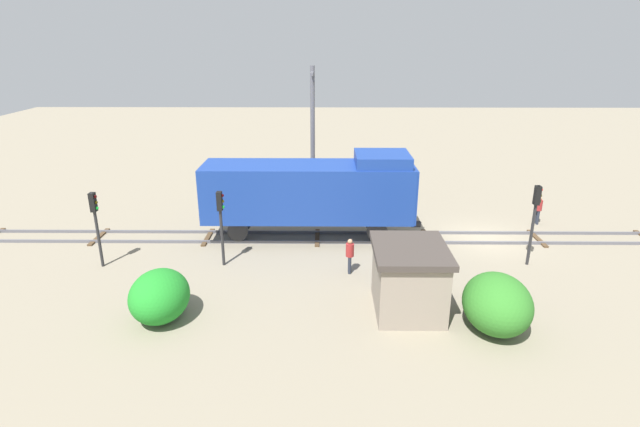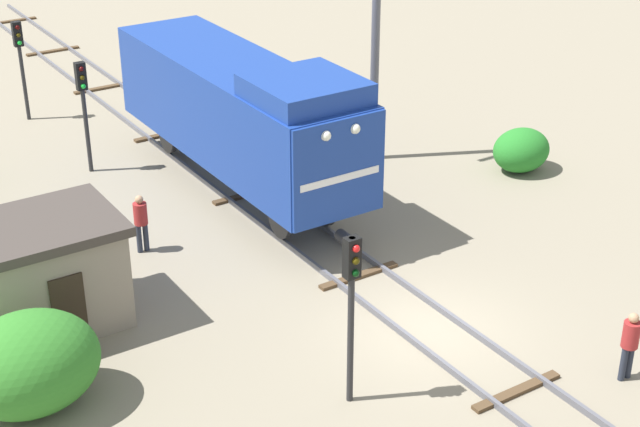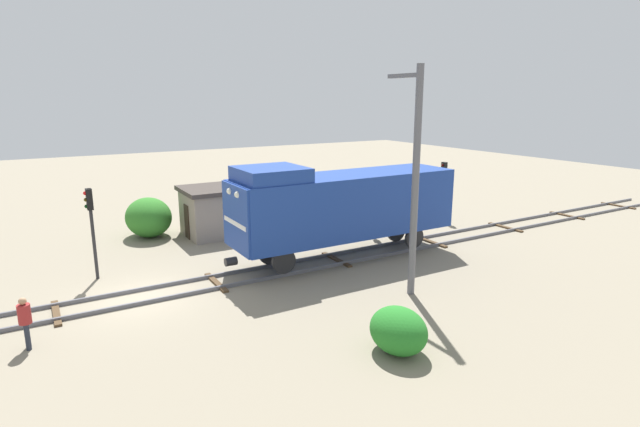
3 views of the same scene
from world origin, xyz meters
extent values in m
plane|color=gray|center=(0.00, 0.00, 0.00)|extent=(108.33, 108.33, 0.00)
cube|color=#595960|center=(-0.72, 0.00, 0.08)|extent=(0.10, 72.22, 0.16)
cube|color=#595960|center=(0.72, 0.00, 0.08)|extent=(0.10, 72.22, 0.16)
cube|color=#4C3823|center=(0.00, -3.01, 0.04)|extent=(2.40, 0.24, 0.09)
cube|color=#4C3823|center=(0.00, 3.01, 0.04)|extent=(2.40, 0.24, 0.09)
cube|color=#4C3823|center=(0.00, 9.03, 0.04)|extent=(2.40, 0.24, 0.09)
cube|color=#4C3823|center=(0.00, 15.05, 0.04)|extent=(2.40, 0.24, 0.09)
cube|color=#4C3823|center=(0.00, 21.06, 0.04)|extent=(2.40, 0.24, 0.09)
cube|color=#4C3823|center=(0.00, 27.08, 0.04)|extent=(2.40, 0.24, 0.09)
cube|color=#4C3823|center=(0.00, 33.10, 0.04)|extent=(2.40, 0.24, 0.09)
cube|color=navy|center=(0.00, 9.54, 2.71)|extent=(2.90, 11.00, 2.90)
cube|color=navy|center=(0.00, 5.64, 4.46)|extent=(2.75, 2.80, 0.60)
cube|color=navy|center=(0.00, 3.99, 2.71)|extent=(2.84, 0.10, 2.84)
cube|color=white|center=(0.00, 3.95, 2.51)|extent=(2.46, 0.06, 0.20)
sphere|color=white|center=(-0.45, 3.94, 3.81)|extent=(0.28, 0.28, 0.28)
sphere|color=white|center=(0.45, 3.94, 3.81)|extent=(0.28, 0.28, 0.28)
cylinder|color=#262628|center=(0.00, 3.69, 0.86)|extent=(0.36, 0.50, 0.36)
cylinder|color=#262628|center=(-0.72, 5.84, 0.71)|extent=(0.18, 1.10, 1.10)
cylinder|color=#262628|center=(0.72, 5.84, 0.71)|extent=(0.18, 1.10, 1.10)
cylinder|color=#262628|center=(-0.72, 13.24, 0.71)|extent=(0.18, 1.10, 1.10)
cylinder|color=#262628|center=(0.72, 13.24, 0.71)|extent=(0.18, 1.10, 1.10)
cylinder|color=#262628|center=(-3.20, -1.22, 1.98)|extent=(0.14, 0.14, 3.96)
cube|color=black|center=(-3.20, -1.22, 3.51)|extent=(0.32, 0.24, 0.90)
sphere|color=red|center=(-3.20, -1.36, 3.78)|extent=(0.16, 0.16, 0.16)
sphere|color=#3C3306|center=(-3.20, -1.36, 3.50)|extent=(0.16, 0.16, 0.16)
sphere|color=black|center=(-3.20, -1.36, 3.22)|extent=(0.16, 0.16, 0.16)
cylinder|color=#262628|center=(-3.40, 13.51, 1.85)|extent=(0.14, 0.14, 3.70)
cube|color=black|center=(-3.40, 13.51, 3.25)|extent=(0.32, 0.24, 0.90)
sphere|color=#390606|center=(-3.40, 13.37, 3.52)|extent=(0.16, 0.16, 0.16)
sphere|color=#3C3306|center=(-3.40, 13.37, 3.24)|extent=(0.16, 0.16, 0.16)
sphere|color=green|center=(-3.40, 13.37, 2.96)|extent=(0.16, 0.16, 0.16)
cylinder|color=#262628|center=(-3.60, 19.32, 1.85)|extent=(0.14, 0.14, 3.70)
cube|color=black|center=(-3.60, 19.32, 3.25)|extent=(0.32, 0.24, 0.90)
sphere|color=#390606|center=(-3.60, 19.18, 3.52)|extent=(0.16, 0.16, 0.16)
sphere|color=#3C3306|center=(-3.60, 19.18, 3.24)|extent=(0.16, 0.16, 0.16)
sphere|color=green|center=(-3.60, 19.18, 2.96)|extent=(0.16, 0.16, 0.16)
cylinder|color=#262B38|center=(2.30, -3.91, 0.42)|extent=(0.15, 0.15, 0.85)
cylinder|color=#262B38|center=(2.50, -3.91, 0.42)|extent=(0.15, 0.15, 0.85)
cylinder|color=maroon|center=(2.40, -3.91, 1.16)|extent=(0.38, 0.38, 0.62)
sphere|color=tan|center=(2.40, -3.91, 1.58)|extent=(0.23, 0.23, 0.23)
cylinder|color=#262B38|center=(-4.30, 7.46, 0.42)|extent=(0.15, 0.15, 0.85)
cylinder|color=#262B38|center=(-4.10, 7.46, 0.42)|extent=(0.15, 0.15, 0.85)
cylinder|color=maroon|center=(-4.20, 7.46, 1.16)|extent=(0.38, 0.38, 0.62)
sphere|color=tan|center=(-4.20, 7.46, 1.58)|extent=(0.23, 0.23, 0.23)
cylinder|color=#595960|center=(5.00, 9.37, 4.43)|extent=(0.28, 0.28, 8.87)
cube|color=#595960|center=(4.10, 9.37, 8.47)|extent=(1.80, 0.16, 0.16)
cube|color=gray|center=(-7.50, 5.28, 1.25)|extent=(3.20, 2.60, 2.50)
cube|color=#3F3833|center=(-7.50, 5.28, 2.62)|extent=(3.50, 2.90, 0.24)
cube|color=#2D2319|center=(-7.50, 3.96, 0.95)|extent=(0.80, 0.06, 1.90)
ellipsoid|color=#2F7626|center=(-8.99, 2.23, 1.11)|extent=(3.04, 2.49, 2.21)
ellipsoid|color=#257826|center=(8.45, 5.89, 0.72)|extent=(1.98, 1.62, 1.44)
ellipsoid|color=#1F8526|center=(-8.34, 14.99, 1.00)|extent=(2.76, 2.26, 2.01)
camera|label=1|loc=(-25.32, 8.64, 10.42)|focal=28.00mm
camera|label=2|loc=(-13.07, -15.32, 13.01)|focal=55.00mm
camera|label=3|loc=(19.30, -3.29, 7.67)|focal=28.00mm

